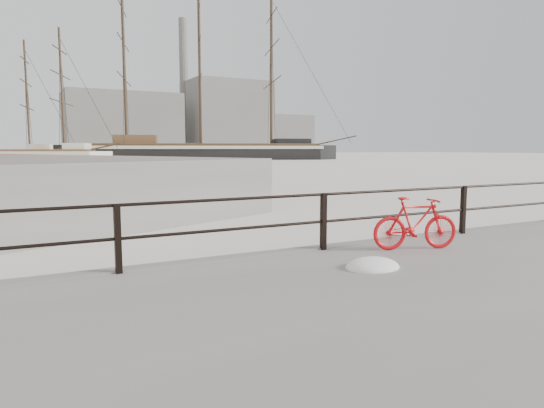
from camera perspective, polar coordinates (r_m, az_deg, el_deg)
name	(u,v)px	position (r m, az deg, el deg)	size (l,w,h in m)	color
ground	(456,248)	(11.11, 20.79, -4.91)	(400.00, 400.00, 0.00)	white
guardrail	(463,210)	(10.88, 21.56, -0.64)	(28.00, 0.10, 1.00)	black
bicycle	(415,223)	(8.88, 16.52, -2.19)	(1.55, 0.23, 0.94)	red
barque_black	(201,160)	(92.41, -8.33, 5.18)	(59.01, 19.31, 33.46)	black
schooner_mid	(19,163)	(80.56, -27.59, 4.32)	(28.35, 11.99, 20.44)	beige
industrial_west	(123,125)	(150.00, -17.16, 8.91)	(32.00, 18.00, 18.00)	gray
industrial_mid	(227,119)	(165.07, -5.33, 9.97)	(26.00, 20.00, 24.00)	gray
industrial_east	(280,135)	(179.33, 0.93, 8.13)	(20.00, 16.00, 14.00)	gray
smokestack	(184,87)	(166.18, -10.31, 13.34)	(2.80, 2.80, 44.00)	gray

